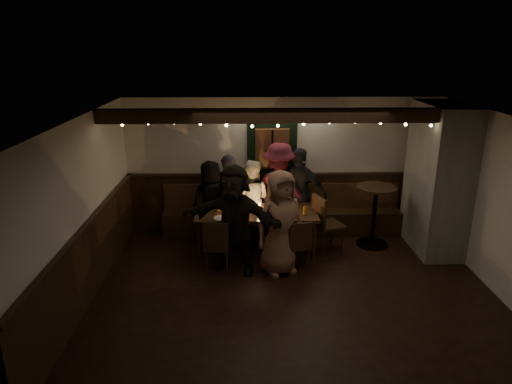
{
  "coord_description": "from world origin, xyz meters",
  "views": [
    {
      "loc": [
        -0.71,
        -6.04,
        3.58
      ],
      "look_at": [
        -0.52,
        1.6,
        1.05
      ],
      "focal_mm": 32.0,
      "sensor_mm": 36.0,
      "label": 1
    }
  ],
  "objects_px": {
    "chair_end": "(324,220)",
    "person_d": "(279,190)",
    "person_c": "(251,199)",
    "person_f": "(235,219)",
    "person_g": "(280,223)",
    "chair_near_right": "(298,243)",
    "high_top": "(375,208)",
    "person_b": "(229,196)",
    "dining_table": "(256,215)",
    "chair_near_left": "(217,243)",
    "person_e": "(300,193)",
    "person_a": "(211,200)"
  },
  "relations": [
    {
      "from": "person_f",
      "to": "person_g",
      "type": "bearing_deg",
      "value": 15.38
    },
    {
      "from": "chair_near_left",
      "to": "person_f",
      "type": "height_order",
      "value": "person_f"
    },
    {
      "from": "high_top",
      "to": "person_b",
      "type": "bearing_deg",
      "value": 169.86
    },
    {
      "from": "person_d",
      "to": "person_g",
      "type": "bearing_deg",
      "value": 108.17
    },
    {
      "from": "chair_near_right",
      "to": "chair_end",
      "type": "bearing_deg",
      "value": 53.2
    },
    {
      "from": "dining_table",
      "to": "person_f",
      "type": "xyz_separation_m",
      "value": [
        -0.36,
        -0.7,
        0.2
      ]
    },
    {
      "from": "chair_near_left",
      "to": "person_a",
      "type": "distance_m",
      "value": 1.48
    },
    {
      "from": "chair_near_left",
      "to": "high_top",
      "type": "xyz_separation_m",
      "value": [
        2.8,
        0.98,
        0.21
      ]
    },
    {
      "from": "chair_near_right",
      "to": "person_e",
      "type": "distance_m",
      "value": 1.42
    },
    {
      "from": "person_b",
      "to": "person_g",
      "type": "height_order",
      "value": "person_g"
    },
    {
      "from": "person_g",
      "to": "chair_near_right",
      "type": "bearing_deg",
      "value": -13.31
    },
    {
      "from": "person_a",
      "to": "person_b",
      "type": "height_order",
      "value": "person_b"
    },
    {
      "from": "person_b",
      "to": "person_f",
      "type": "height_order",
      "value": "person_f"
    },
    {
      "from": "chair_end",
      "to": "person_f",
      "type": "xyz_separation_m",
      "value": [
        -1.56,
        -0.7,
        0.31
      ]
    },
    {
      "from": "person_g",
      "to": "person_a",
      "type": "bearing_deg",
      "value": 105.43
    },
    {
      "from": "high_top",
      "to": "person_b",
      "type": "relative_size",
      "value": 0.7
    },
    {
      "from": "chair_near_right",
      "to": "person_g",
      "type": "bearing_deg",
      "value": -169.42
    },
    {
      "from": "person_c",
      "to": "person_g",
      "type": "xyz_separation_m",
      "value": [
        0.44,
        -1.4,
        0.1
      ]
    },
    {
      "from": "chair_end",
      "to": "person_a",
      "type": "bearing_deg",
      "value": 161.36
    },
    {
      "from": "dining_table",
      "to": "person_f",
      "type": "distance_m",
      "value": 0.81
    },
    {
      "from": "dining_table",
      "to": "person_c",
      "type": "bearing_deg",
      "value": 97.06
    },
    {
      "from": "person_c",
      "to": "person_g",
      "type": "bearing_deg",
      "value": 120.9
    },
    {
      "from": "person_a",
      "to": "person_e",
      "type": "xyz_separation_m",
      "value": [
        1.67,
        -0.04,
        0.12
      ]
    },
    {
      "from": "person_b",
      "to": "person_d",
      "type": "bearing_deg",
      "value": -171.8
    },
    {
      "from": "chair_near_left",
      "to": "person_f",
      "type": "bearing_deg",
      "value": 11.55
    },
    {
      "from": "dining_table",
      "to": "person_d",
      "type": "xyz_separation_m",
      "value": [
        0.45,
        0.71,
        0.22
      ]
    },
    {
      "from": "chair_near_right",
      "to": "person_a",
      "type": "xyz_separation_m",
      "value": [
        -1.5,
        1.4,
        0.26
      ]
    },
    {
      "from": "chair_near_right",
      "to": "high_top",
      "type": "height_order",
      "value": "high_top"
    },
    {
      "from": "dining_table",
      "to": "chair_near_left",
      "type": "height_order",
      "value": "dining_table"
    },
    {
      "from": "dining_table",
      "to": "person_a",
      "type": "xyz_separation_m",
      "value": [
        -0.83,
        0.69,
        0.06
      ]
    },
    {
      "from": "chair_end",
      "to": "person_b",
      "type": "bearing_deg",
      "value": 157.86
    },
    {
      "from": "chair_end",
      "to": "person_g",
      "type": "xyz_separation_m",
      "value": [
        -0.84,
        -0.77,
        0.27
      ]
    },
    {
      "from": "person_a",
      "to": "person_g",
      "type": "relative_size",
      "value": 0.87
    },
    {
      "from": "chair_end",
      "to": "person_d",
      "type": "distance_m",
      "value": 1.08
    },
    {
      "from": "chair_near_right",
      "to": "chair_near_left",
      "type": "bearing_deg",
      "value": -177.98
    },
    {
      "from": "person_e",
      "to": "person_g",
      "type": "bearing_deg",
      "value": 91.73
    },
    {
      "from": "person_b",
      "to": "person_d",
      "type": "distance_m",
      "value": 0.96
    },
    {
      "from": "chair_near_right",
      "to": "person_c",
      "type": "height_order",
      "value": "person_c"
    },
    {
      "from": "chair_end",
      "to": "person_c",
      "type": "xyz_separation_m",
      "value": [
        -1.28,
        0.64,
        0.18
      ]
    },
    {
      "from": "chair_end",
      "to": "person_a",
      "type": "distance_m",
      "value": 2.15
    },
    {
      "from": "person_b",
      "to": "person_g",
      "type": "xyz_separation_m",
      "value": [
        0.86,
        -1.46,
        0.05
      ]
    },
    {
      "from": "high_top",
      "to": "person_f",
      "type": "distance_m",
      "value": 2.68
    },
    {
      "from": "person_b",
      "to": "person_d",
      "type": "xyz_separation_m",
      "value": [
        0.95,
        0.02,
        0.1
      ]
    },
    {
      "from": "chair_end",
      "to": "person_c",
      "type": "distance_m",
      "value": 1.44
    },
    {
      "from": "person_c",
      "to": "chair_near_left",
      "type": "bearing_deg",
      "value": 81.39
    },
    {
      "from": "person_b",
      "to": "person_f",
      "type": "xyz_separation_m",
      "value": [
        0.14,
        -1.39,
        0.08
      ]
    },
    {
      "from": "chair_end",
      "to": "person_e",
      "type": "xyz_separation_m",
      "value": [
        -0.36,
        0.65,
        0.29
      ]
    },
    {
      "from": "chair_near_right",
      "to": "person_c",
      "type": "distance_m",
      "value": 1.56
    },
    {
      "from": "person_c",
      "to": "chair_near_right",
      "type": "bearing_deg",
      "value": 132.5
    },
    {
      "from": "dining_table",
      "to": "chair_near_right",
      "type": "xyz_separation_m",
      "value": [
        0.67,
        -0.71,
        -0.21
      ]
    }
  ]
}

